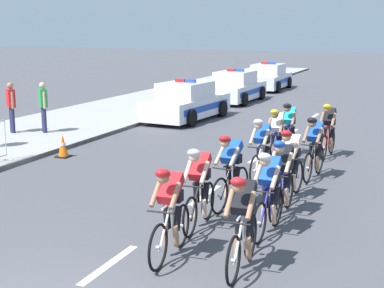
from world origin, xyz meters
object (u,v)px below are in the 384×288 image
object	(u,v)px
cyclist_fifth	(230,169)
cyclist_sixth	(282,176)
cyclist_fourth	(269,191)
spectator_closest	(11,104)
cyclist_seventh	(261,148)
spectator_back	(43,104)
cyclist_tenth	(314,146)
cyclist_eleventh	(289,128)
cyclist_second	(243,221)
police_car_third	(269,78)
cyclist_lead	(170,211)
cyclist_ninth	(276,136)
police_car_nearest	(187,103)
police_car_second	(236,88)
traffic_cone_mid	(63,146)
cyclist_third	(199,186)
cyclist_twelfth	(328,129)
cyclist_eighth	(290,163)

from	to	relation	value
cyclist_fifth	cyclist_sixth	size ratio (longest dim) A/B	1.00
cyclist_fourth	spectator_closest	bearing A→B (deg)	151.43
cyclist_seventh	spectator_back	bearing A→B (deg)	161.90
cyclist_tenth	cyclist_eleventh	xyz separation A→B (m)	(-1.14, 2.19, 0.00)
cyclist_second	spectator_back	xyz separation A→B (m)	(-9.42, 7.71, 0.30)
cyclist_fourth	police_car_third	distance (m)	23.74
cyclist_lead	cyclist_ninth	world-z (taller)	same
cyclist_ninth	police_car_nearest	distance (m)	7.88
police_car_second	cyclist_eleventh	bearing A→B (deg)	-64.17
cyclist_fourth	police_car_second	size ratio (longest dim) A/B	0.39
cyclist_second	police_car_third	distance (m)	25.34
cyclist_ninth	spectator_back	size ratio (longest dim) A/B	1.03
cyclist_ninth	cyclist_eleventh	distance (m)	1.27
police_car_nearest	traffic_cone_mid	size ratio (longest dim) A/B	7.07
cyclist_ninth	spectator_back	world-z (taller)	spectator_back
police_car_nearest	police_car_third	distance (m)	11.88
cyclist_fourth	spectator_back	world-z (taller)	spectator_back
cyclist_third	cyclist_twelfth	size ratio (longest dim) A/B	1.00
cyclist_second	cyclist_third	distance (m)	1.96
cyclist_eighth	police_car_third	distance (m)	21.56
cyclist_fourth	spectator_back	distance (m)	11.16
cyclist_second	cyclist_eighth	world-z (taller)	same
cyclist_eighth	traffic_cone_mid	world-z (taller)	cyclist_eighth
cyclist_fourth	police_car_nearest	world-z (taller)	police_car_nearest
cyclist_lead	cyclist_fifth	distance (m)	2.83
traffic_cone_mid	cyclist_third	bearing A→B (deg)	-34.03
cyclist_fifth	cyclist_tenth	bearing A→B (deg)	69.23
cyclist_third	cyclist_sixth	distance (m)	1.75
cyclist_fifth	cyclist_twelfth	size ratio (longest dim) A/B	1.00
police_car_third	cyclist_tenth	bearing A→B (deg)	-71.42
cyclist_third	police_car_third	xyz separation A→B (m)	(-5.10, 23.05, -0.11)
cyclist_ninth	cyclist_third	bearing A→B (deg)	-90.43
cyclist_eleventh	cyclist_twelfth	world-z (taller)	same
cyclist_fifth	police_car_third	size ratio (longest dim) A/B	0.39
cyclist_second	spectator_closest	bearing A→B (deg)	144.99
cyclist_ninth	police_car_second	bearing A→B (deg)	113.29
cyclist_fourth	cyclist_fifth	world-z (taller)	same
cyclist_fifth	spectator_closest	world-z (taller)	spectator_closest
cyclist_second	cyclist_eighth	bearing A→B (deg)	93.26
cyclist_fourth	cyclist_eighth	distance (m)	2.23
cyclist_sixth	cyclist_second	bearing A→B (deg)	-87.84
cyclist_fourth	spectator_back	size ratio (longest dim) A/B	1.03
cyclist_fifth	cyclist_eighth	size ratio (longest dim) A/B	1.00
cyclist_third	cyclist_fifth	world-z (taller)	same
cyclist_tenth	police_car_second	xyz separation A→B (m)	(-6.31, 12.87, -0.11)
spectator_back	cyclist_fourth	bearing A→B (deg)	-32.95
cyclist_seventh	cyclist_tenth	size ratio (longest dim) A/B	1.00
cyclist_fourth	cyclist_eleventh	distance (m)	6.40
cyclist_lead	spectator_closest	xyz separation A→B (m)	(-9.17, 7.23, 0.30)
cyclist_lead	traffic_cone_mid	xyz separation A→B (m)	(-5.77, 5.28, -0.48)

